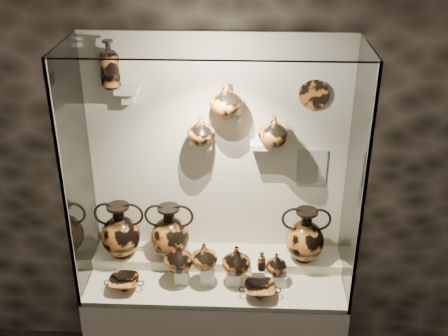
{
  "coord_description": "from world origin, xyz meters",
  "views": [
    {
      "loc": [
        0.18,
        -0.83,
        3.18
      ],
      "look_at": [
        0.05,
        2.25,
        1.62
      ],
      "focal_mm": 45.0,
      "sensor_mm": 36.0,
      "label": 1
    }
  ],
  "objects_px": {
    "lekythos_small": "(262,260)",
    "jug_b": "(204,255)",
    "jug_c": "(236,260)",
    "lekythos_tall": "(109,62)",
    "kylix_right": "(260,289)",
    "ovoid_vase_c": "(274,131)",
    "ovoid_vase_a": "(201,130)",
    "amphora_mid": "(170,231)",
    "amphora_left": "(120,230)",
    "amphora_right": "(305,235)",
    "ovoid_vase_b": "(226,99)",
    "jug_a": "(179,257)",
    "jug_e": "(276,263)",
    "kylix_left": "(124,282)"
  },
  "relations": [
    {
      "from": "amphora_mid",
      "to": "lekythos_tall",
      "type": "bearing_deg",
      "value": -177.73
    },
    {
      "from": "jug_b",
      "to": "kylix_right",
      "type": "height_order",
      "value": "jug_b"
    },
    {
      "from": "amphora_mid",
      "to": "amphora_right",
      "type": "height_order",
      "value": "amphora_mid"
    },
    {
      "from": "amphora_mid",
      "to": "ovoid_vase_c",
      "type": "distance_m",
      "value": 0.99
    },
    {
      "from": "amphora_left",
      "to": "lekythos_tall",
      "type": "xyz_separation_m",
      "value": [
        0.01,
        0.09,
        1.13
      ]
    },
    {
      "from": "jug_e",
      "to": "ovoid_vase_a",
      "type": "relative_size",
      "value": 0.78
    },
    {
      "from": "jug_a",
      "to": "amphora_right",
      "type": "bearing_deg",
      "value": 31.01
    },
    {
      "from": "kylix_right",
      "to": "jug_c",
      "type": "bearing_deg",
      "value": 134.32
    },
    {
      "from": "amphora_mid",
      "to": "lekythos_small",
      "type": "bearing_deg",
      "value": 0.29
    },
    {
      "from": "jug_c",
      "to": "jug_e",
      "type": "xyz_separation_m",
      "value": [
        0.26,
        0.02,
        -0.04
      ]
    },
    {
      "from": "amphora_right",
      "to": "kylix_left",
      "type": "height_order",
      "value": "amphora_right"
    },
    {
      "from": "amphora_left",
      "to": "kylix_left",
      "type": "height_order",
      "value": "amphora_left"
    },
    {
      "from": "amphora_right",
      "to": "jug_c",
      "type": "distance_m",
      "value": 0.5
    },
    {
      "from": "kylix_right",
      "to": "ovoid_vase_c",
      "type": "distance_m",
      "value": 1.01
    },
    {
      "from": "jug_a",
      "to": "jug_e",
      "type": "xyz_separation_m",
      "value": [
        0.63,
        0.02,
        -0.05
      ]
    },
    {
      "from": "jug_a",
      "to": "ovoid_vase_c",
      "type": "height_order",
      "value": "ovoid_vase_c"
    },
    {
      "from": "amphora_left",
      "to": "jug_b",
      "type": "xyz_separation_m",
      "value": [
        0.58,
        -0.2,
        -0.05
      ]
    },
    {
      "from": "ovoid_vase_b",
      "to": "jug_a",
      "type": "bearing_deg",
      "value": -152.66
    },
    {
      "from": "amphora_right",
      "to": "lekythos_tall",
      "type": "distance_m",
      "value": 1.68
    },
    {
      "from": "kylix_left",
      "to": "lekythos_tall",
      "type": "bearing_deg",
      "value": 89.82
    },
    {
      "from": "jug_c",
      "to": "lekythos_tall",
      "type": "xyz_separation_m",
      "value": [
        -0.78,
        0.28,
        1.21
      ]
    },
    {
      "from": "jug_b",
      "to": "kylix_right",
      "type": "xyz_separation_m",
      "value": [
        0.36,
        -0.12,
        -0.17
      ]
    },
    {
      "from": "ovoid_vase_a",
      "to": "amphora_mid",
      "type": "bearing_deg",
      "value": -157.83
    },
    {
      "from": "amphora_right",
      "to": "lekythos_tall",
      "type": "height_order",
      "value": "lekythos_tall"
    },
    {
      "from": "amphora_left",
      "to": "jug_c",
      "type": "bearing_deg",
      "value": 0.83
    },
    {
      "from": "lekythos_small",
      "to": "jug_b",
      "type": "bearing_deg",
      "value": -158.21
    },
    {
      "from": "ovoid_vase_c",
      "to": "lekythos_small",
      "type": "bearing_deg",
      "value": -118.33
    },
    {
      "from": "amphora_left",
      "to": "jug_b",
      "type": "bearing_deg",
      "value": -4.53
    },
    {
      "from": "lekythos_small",
      "to": "amphora_left",
      "type": "bearing_deg",
      "value": -170.19
    },
    {
      "from": "amphora_right",
      "to": "jug_e",
      "type": "bearing_deg",
      "value": -128.17
    },
    {
      "from": "jug_b",
      "to": "amphora_mid",
      "type": "bearing_deg",
      "value": 133.03
    },
    {
      "from": "amphora_right",
      "to": "jug_b",
      "type": "bearing_deg",
      "value": -152.46
    },
    {
      "from": "lekythos_small",
      "to": "kylix_right",
      "type": "relative_size",
      "value": 0.56
    },
    {
      "from": "ovoid_vase_b",
      "to": "ovoid_vase_c",
      "type": "bearing_deg",
      "value": -11.66
    },
    {
      "from": "amphora_left",
      "to": "kylix_right",
      "type": "height_order",
      "value": "amphora_left"
    },
    {
      "from": "amphora_left",
      "to": "ovoid_vase_b",
      "type": "height_order",
      "value": "ovoid_vase_b"
    },
    {
      "from": "amphora_mid",
      "to": "jug_e",
      "type": "bearing_deg",
      "value": 4.59
    },
    {
      "from": "amphora_right",
      "to": "ovoid_vase_b",
      "type": "distance_m",
      "value": 1.07
    },
    {
      "from": "jug_a",
      "to": "amphora_mid",
      "type": "bearing_deg",
      "value": 130.33
    },
    {
      "from": "amphora_mid",
      "to": "kylix_right",
      "type": "relative_size",
      "value": 1.51
    },
    {
      "from": "lekythos_tall",
      "to": "ovoid_vase_c",
      "type": "distance_m",
      "value": 1.08
    },
    {
      "from": "amphora_right",
      "to": "ovoid_vase_a",
      "type": "distance_m",
      "value": 0.99
    },
    {
      "from": "lekythos_tall",
      "to": "jug_c",
      "type": "bearing_deg",
      "value": -39.39
    },
    {
      "from": "jug_c",
      "to": "ovoid_vase_b",
      "type": "relative_size",
      "value": 0.93
    },
    {
      "from": "amphora_right",
      "to": "ovoid_vase_c",
      "type": "distance_m",
      "value": 0.76
    },
    {
      "from": "kylix_left",
      "to": "ovoid_vase_b",
      "type": "relative_size",
      "value": 1.21
    },
    {
      "from": "jug_c",
      "to": "amphora_right",
      "type": "bearing_deg",
      "value": 39.16
    },
    {
      "from": "jug_a",
      "to": "jug_c",
      "type": "bearing_deg",
      "value": 18.24
    },
    {
      "from": "amphora_mid",
      "to": "jug_b",
      "type": "bearing_deg",
      "value": -21.0
    },
    {
      "from": "ovoid_vase_a",
      "to": "jug_c",
      "type": "bearing_deg",
      "value": -42.89
    }
  ]
}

